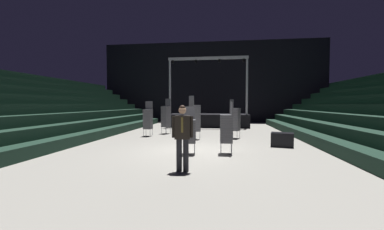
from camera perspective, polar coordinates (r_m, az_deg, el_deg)
The scene contains 12 objects.
ground_plane at distance 9.45m, azimuth 0.06°, elevation -8.69°, with size 22.00×30.00×0.10m, color gray.
arena_end_wall at distance 24.32m, azimuth 4.65°, elevation 7.77°, with size 22.00×0.30×8.00m, color black.
bleacher_bank_left at distance 13.72m, azimuth -34.62°, elevation 2.13°, with size 6.00×24.00×3.60m.
stage_riser at distance 19.51m, azimuth 3.93°, elevation -0.95°, with size 6.33×2.92×5.36m.
man_with_tie at distance 6.39m, azimuth -2.29°, elevation -4.51°, with size 0.57×0.27×1.78m.
chair_stack_front_left at distance 8.76m, azimuth 8.20°, elevation -3.05°, with size 0.45×0.45×1.88m.
chair_stack_front_right at distance 12.80m, azimuth 10.15°, elevation -0.91°, with size 0.58×0.58×2.05m.
chair_stack_mid_left at distance 14.75m, azimuth -6.17°, elevation -0.27°, with size 0.60×0.60×2.14m.
chair_stack_mid_right at distance 8.65m, azimuth -0.66°, elevation -3.65°, with size 0.50×0.50×1.71m.
chair_stack_mid_centre at distance 12.26m, azimuth 0.62°, elevation -0.63°, with size 0.62×0.62×2.22m.
chair_stack_rear_left at distance 13.73m, azimuth -10.41°, elevation -0.86°, with size 0.46×0.46×1.96m.
equipment_road_case at distance 10.92m, azimuth 20.61°, elevation -5.50°, with size 0.90×0.60×0.59m, color black.
Camera 1 is at (1.19, -9.19, 1.80)m, focal length 22.48 mm.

